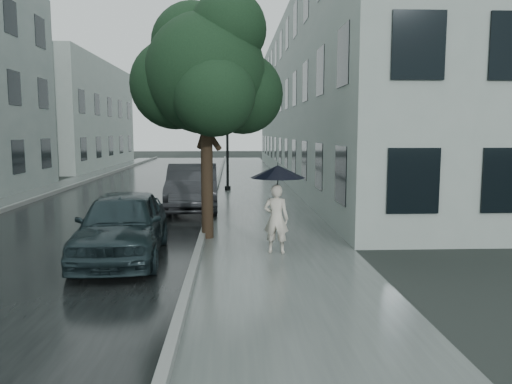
{
  "coord_description": "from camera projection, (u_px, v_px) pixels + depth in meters",
  "views": [
    {
      "loc": [
        -0.8,
        -9.6,
        2.72
      ],
      "look_at": [
        -0.25,
        2.02,
        1.3
      ],
      "focal_mm": 35.0,
      "sensor_mm": 36.0,
      "label": 1
    }
  ],
  "objects": [
    {
      "name": "ground",
      "position": [
        274.0,
        269.0,
        9.89
      ],
      "size": [
        120.0,
        120.0,
        0.0
      ],
      "primitive_type": "plane",
      "color": "black",
      "rests_on": "ground"
    },
    {
      "name": "sidewalk",
      "position": [
        257.0,
        194.0,
        21.8
      ],
      "size": [
        3.5,
        60.0,
        0.01
      ],
      "primitive_type": "cube",
      "color": "slate",
      "rests_on": "ground"
    },
    {
      "name": "kerb_near",
      "position": [
        215.0,
        192.0,
        21.7
      ],
      "size": [
        0.15,
        60.0,
        0.15
      ],
      "primitive_type": "cube",
      "color": "slate",
      "rests_on": "ground"
    },
    {
      "name": "asphalt_road",
      "position": [
        134.0,
        195.0,
        21.55
      ],
      "size": [
        6.85,
        60.0,
        0.0
      ],
      "primitive_type": "cube",
      "color": "black",
      "rests_on": "ground"
    },
    {
      "name": "kerb_far",
      "position": [
        51.0,
        193.0,
        21.37
      ],
      "size": [
        0.15,
        60.0,
        0.15
      ],
      "primitive_type": "cube",
      "color": "slate",
      "rests_on": "ground"
    },
    {
      "name": "sidewalk_far",
      "position": [
        30.0,
        195.0,
        21.34
      ],
      "size": [
        1.7,
        60.0,
        0.01
      ],
      "primitive_type": "cube",
      "color": "#4C5451",
      "rests_on": "ground"
    },
    {
      "name": "building_near",
      "position": [
        340.0,
        100.0,
        28.93
      ],
      "size": [
        7.02,
        36.0,
        9.0
      ],
      "color": "#92A099",
      "rests_on": "ground"
    },
    {
      "name": "building_far_b",
      "position": [
        64.0,
        115.0,
        38.5
      ],
      "size": [
        7.02,
        18.0,
        8.0
      ],
      "color": "#92A099",
      "rests_on": "ground"
    },
    {
      "name": "pedestrian",
      "position": [
        276.0,
        219.0,
        11.12
      ],
      "size": [
        0.64,
        0.5,
        1.54
      ],
      "primitive_type": "imported",
      "rotation": [
        0.0,
        0.0,
        2.9
      ],
      "color": "beige",
      "rests_on": "sidewalk"
    },
    {
      "name": "umbrella",
      "position": [
        278.0,
        172.0,
        10.97
      ],
      "size": [
        1.37,
        1.37,
        1.09
      ],
      "rotation": [
        0.0,
        0.0,
        0.12
      ],
      "color": "black",
      "rests_on": "ground"
    },
    {
      "name": "street_tree",
      "position": [
        206.0,
        72.0,
        12.4
      ],
      "size": [
        3.9,
        3.55,
        6.08
      ],
      "color": "#332619",
      "rests_on": "ground"
    },
    {
      "name": "lamp_post",
      "position": [
        224.0,
        123.0,
        22.79
      ],
      "size": [
        0.85,
        0.33,
        5.42
      ],
      "rotation": [
        0.0,
        0.0,
        -0.07
      ],
      "color": "black",
      "rests_on": "ground"
    },
    {
      "name": "car_near",
      "position": [
        123.0,
        225.0,
        10.66
      ],
      "size": [
        1.97,
        4.36,
        1.45
      ],
      "primitive_type": "imported",
      "rotation": [
        0.0,
        0.0,
        0.06
      ],
      "color": "#1A292D",
      "rests_on": "ground"
    },
    {
      "name": "car_far",
      "position": [
        192.0,
        187.0,
        17.35
      ],
      "size": [
        1.91,
        4.88,
        1.58
      ],
      "primitive_type": "imported",
      "rotation": [
        0.0,
        0.0,
        0.05
      ],
      "color": "#25272B",
      "rests_on": "ground"
    }
  ]
}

